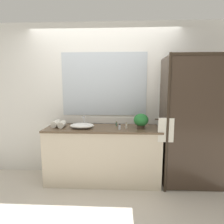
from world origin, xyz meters
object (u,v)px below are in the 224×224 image
(sink_basin, at_px, (82,126))
(rolled_towel_near_edge, at_px, (56,124))
(amenity_bottle_body_wash, at_px, (126,126))
(rolled_towel_middle, at_px, (62,124))
(potted_plant, at_px, (141,120))
(faucet, at_px, (84,123))
(amenity_bottle_conditioner, at_px, (120,127))
(amenity_bottle_shampoo, at_px, (116,124))

(sink_basin, relative_size, rolled_towel_near_edge, 1.73)
(amenity_bottle_body_wash, height_order, rolled_towel_near_edge, rolled_towel_near_edge)
(sink_basin, relative_size, rolled_towel_middle, 1.81)
(sink_basin, bearing_deg, potted_plant, 1.38)
(faucet, xyz_separation_m, amenity_bottle_conditioner, (0.59, -0.23, -0.01))
(potted_plant, height_order, amenity_bottle_body_wash, potted_plant)
(amenity_bottle_shampoo, bearing_deg, rolled_towel_near_edge, -175.29)
(amenity_bottle_shampoo, distance_m, rolled_towel_middle, 0.88)
(faucet, bearing_deg, amenity_bottle_shampoo, -0.30)
(amenity_bottle_body_wash, bearing_deg, rolled_towel_near_edge, 174.54)
(potted_plant, distance_m, rolled_towel_middle, 1.25)
(rolled_towel_near_edge, bearing_deg, sink_basin, -10.91)
(faucet, xyz_separation_m, amenity_bottle_shampoo, (0.54, -0.00, -0.02))
(sink_basin, relative_size, potted_plant, 1.64)
(sink_basin, xyz_separation_m, potted_plant, (0.92, 0.02, 0.09))
(sink_basin, distance_m, amenity_bottle_shampoo, 0.56)
(rolled_towel_middle, bearing_deg, faucet, 21.04)
(rolled_towel_middle, bearing_deg, amenity_bottle_body_wash, -3.60)
(amenity_bottle_conditioner, relative_size, amenity_bottle_body_wash, 0.90)
(sink_basin, distance_m, amenity_bottle_conditioner, 0.59)
(amenity_bottle_conditioner, distance_m, rolled_towel_near_edge, 1.04)
(amenity_bottle_conditioner, bearing_deg, faucet, 158.34)
(amenity_bottle_body_wash, distance_m, rolled_towel_middle, 1.03)
(faucet, relative_size, potted_plant, 0.73)
(sink_basin, height_order, amenity_bottle_conditioner, amenity_bottle_conditioner)
(faucet, bearing_deg, rolled_towel_middle, -158.96)
(amenity_bottle_body_wash, bearing_deg, sink_basin, 178.07)
(rolled_towel_middle, bearing_deg, amenity_bottle_shampoo, 8.16)
(potted_plant, bearing_deg, amenity_bottle_body_wash, -168.71)
(faucet, distance_m, rolled_towel_middle, 0.35)
(sink_basin, xyz_separation_m, amenity_bottle_shampoo, (0.54, 0.17, -0.00))
(rolled_towel_near_edge, bearing_deg, rolled_towel_middle, -21.75)
(potted_plant, height_order, amenity_bottle_shampoo, potted_plant)
(amenity_bottle_body_wash, relative_size, rolled_towel_near_edge, 0.44)
(amenity_bottle_conditioner, relative_size, rolled_towel_middle, 0.42)
(amenity_bottle_shampoo, bearing_deg, sink_basin, -162.86)
(amenity_bottle_body_wash, bearing_deg, potted_plant, 11.29)
(potted_plant, bearing_deg, amenity_bottle_conditioner, -165.16)
(amenity_bottle_shampoo, bearing_deg, potted_plant, -20.48)
(potted_plant, distance_m, amenity_bottle_shampoo, 0.42)
(amenity_bottle_conditioner, distance_m, rolled_towel_middle, 0.93)
(faucet, distance_m, rolled_towel_near_edge, 0.45)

